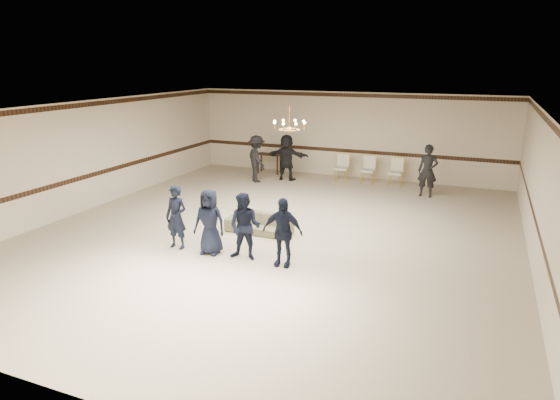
{
  "coord_description": "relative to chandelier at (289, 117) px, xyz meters",
  "views": [
    {
      "loc": [
        4.77,
        -11.1,
        4.3
      ],
      "look_at": [
        0.36,
        -0.5,
        1.05
      ],
      "focal_mm": 31.54,
      "sensor_mm": 36.0,
      "label": 1
    }
  ],
  "objects": [
    {
      "name": "console_table",
      "position": [
        -2.97,
        5.37,
        -2.48
      ],
      "size": [
        0.96,
        0.44,
        0.79
      ],
      "primitive_type": "cube",
      "rotation": [
        0.0,
        0.0,
        -0.05
      ],
      "color": "black",
      "rests_on": "floor"
    },
    {
      "name": "crown_molding",
      "position": [
        0.0,
        5.99,
        0.21
      ],
      "size": [
        12.0,
        0.02,
        0.14
      ],
      "primitive_type": "cube",
      "color": "#351F0F",
      "rests_on": "wall_back"
    },
    {
      "name": "boy_a",
      "position": [
        -1.71,
        -2.89,
        -2.11
      ],
      "size": [
        0.57,
        0.38,
        1.52
      ],
      "primitive_type": "imported",
      "rotation": [
        0.0,
        0.0,
        -0.03
      ],
      "color": "black",
      "rests_on": "floor"
    },
    {
      "name": "settee",
      "position": [
        -0.37,
        -1.16,
        -2.62
      ],
      "size": [
        1.74,
        0.73,
        0.5
      ],
      "primitive_type": "imported",
      "rotation": [
        0.0,
        0.0,
        -0.03
      ],
      "color": "#646242",
      "rests_on": "floor"
    },
    {
      "name": "adult_left",
      "position": [
        -2.8,
        3.86,
        -2.02
      ],
      "size": [
        1.25,
        1.22,
        1.71
      ],
      "primitive_type": "imported",
      "rotation": [
        0.0,
        0.0,
        2.4
      ],
      "color": "black",
      "rests_on": "floor"
    },
    {
      "name": "adult_right",
      "position": [
        3.2,
        4.16,
        -2.02
      ],
      "size": [
        0.65,
        0.44,
        1.71
      ],
      "primitive_type": "imported",
      "rotation": [
        0.0,
        0.0,
        -0.05
      ],
      "color": "black",
      "rests_on": "floor"
    },
    {
      "name": "chandelier",
      "position": [
        0.0,
        0.0,
        0.0
      ],
      "size": [
        0.94,
        0.94,
        0.89
      ],
      "primitive_type": null,
      "color": "gold",
      "rests_on": "ceiling"
    },
    {
      "name": "boy_c",
      "position": [
        0.09,
        -2.89,
        -2.11
      ],
      "size": [
        0.79,
        0.64,
        1.52
      ],
      "primitive_type": "imported",
      "rotation": [
        0.0,
        0.0,
        0.09
      ],
      "color": "black",
      "rests_on": "floor"
    },
    {
      "name": "boy_d",
      "position": [
        0.99,
        -2.89,
        -2.11
      ],
      "size": [
        0.92,
        0.44,
        1.52
      ],
      "primitive_type": "imported",
      "rotation": [
        0.0,
        0.0,
        0.08
      ],
      "color": "black",
      "rests_on": "floor"
    },
    {
      "name": "banquet_chair_mid",
      "position": [
        1.03,
        5.17,
        -2.38
      ],
      "size": [
        0.49,
        0.49,
        0.99
      ],
      "primitive_type": null,
      "rotation": [
        0.0,
        0.0,
        -0.02
      ],
      "color": "beige",
      "rests_on": "floor"
    },
    {
      "name": "banquet_chair_left",
      "position": [
        0.03,
        5.17,
        -2.38
      ],
      "size": [
        0.51,
        0.51,
        0.99
      ],
      "primitive_type": null,
      "rotation": [
        0.0,
        0.0,
        0.07
      ],
      "color": "beige",
      "rests_on": "floor"
    },
    {
      "name": "chair_rail",
      "position": [
        0.0,
        5.99,
        -1.88
      ],
      "size": [
        12.0,
        0.02,
        0.14
      ],
      "primitive_type": "cube",
      "color": "#351F0F",
      "rests_on": "wall_back"
    },
    {
      "name": "adult_mid",
      "position": [
        -1.9,
        4.56,
        -2.02
      ],
      "size": [
        1.6,
        0.55,
        1.71
      ],
      "primitive_type": "imported",
      "rotation": [
        0.0,
        0.0,
        3.17
      ],
      "color": "black",
      "rests_on": "floor"
    },
    {
      "name": "boy_b",
      "position": [
        -0.81,
        -2.89,
        -2.11
      ],
      "size": [
        0.78,
        0.54,
        1.52
      ],
      "primitive_type": "imported",
      "rotation": [
        0.0,
        0.0,
        0.08
      ],
      "color": "black",
      "rests_on": "floor"
    },
    {
      "name": "banquet_chair_right",
      "position": [
        2.03,
        5.17,
        -2.38
      ],
      "size": [
        0.52,
        0.52,
        0.99
      ],
      "primitive_type": null,
      "rotation": [
        0.0,
        0.0,
        -0.1
      ],
      "color": "beige",
      "rests_on": "floor"
    },
    {
      "name": "room",
      "position": [
        0.0,
        -1.0,
        -1.28
      ],
      "size": [
        12.01,
        14.01,
        3.21
      ],
      "color": "#C6B698",
      "rests_on": "ground"
    }
  ]
}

